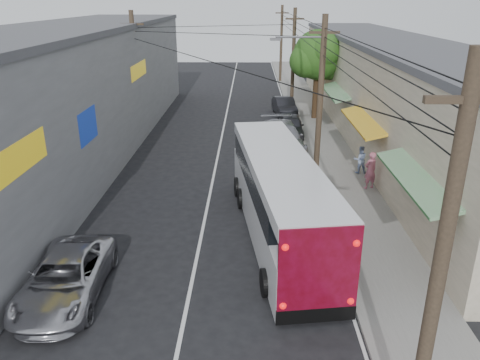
# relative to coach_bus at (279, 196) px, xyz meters

# --- Properties ---
(sidewalk) EXTENTS (3.00, 80.00, 0.12)m
(sidewalk) POSITION_rel_coach_bus_xyz_m (3.51, 12.82, -1.59)
(sidewalk) COLOR slate
(sidewalk) RESTS_ON ground
(building_right) EXTENTS (7.09, 40.00, 6.25)m
(building_right) POSITION_rel_coach_bus_xyz_m (8.00, 14.82, 1.51)
(building_right) COLOR beige
(building_right) RESTS_ON ground
(building_left) EXTENTS (7.20, 36.00, 7.25)m
(building_left) POSITION_rel_coach_bus_xyz_m (-11.49, 10.82, 2.01)
(building_left) COLOR gray
(building_left) RESTS_ON ground
(utility_poles) EXTENTS (11.80, 45.28, 8.00)m
(utility_poles) POSITION_rel_coach_bus_xyz_m (0.14, 13.15, 2.48)
(utility_poles) COLOR #473828
(utility_poles) RESTS_ON ground
(street_tree) EXTENTS (4.40, 4.00, 6.60)m
(street_tree) POSITION_rel_coach_bus_xyz_m (3.88, 18.84, 3.03)
(street_tree) COLOR #3F2B19
(street_tree) RESTS_ON ground
(coach_bus) EXTENTS (3.74, 11.23, 3.18)m
(coach_bus) POSITION_rel_coach_bus_xyz_m (0.00, 0.00, 0.00)
(coach_bus) COLOR silver
(coach_bus) RESTS_ON ground
(jeepney) EXTENTS (2.41, 4.91, 1.34)m
(jeepney) POSITION_rel_coach_bus_xyz_m (-6.73, -4.21, -0.97)
(jeepney) COLOR #B8B7BE
(jeepney) RESTS_ON ground
(parked_suv) EXTENTS (2.84, 5.99, 1.69)m
(parked_suv) POSITION_rel_coach_bus_xyz_m (0.81, 10.77, -0.80)
(parked_suv) COLOR gray
(parked_suv) RESTS_ON ground
(parked_car_mid) EXTENTS (1.80, 4.17, 1.40)m
(parked_car_mid) POSITION_rel_coach_bus_xyz_m (1.61, 14.11, -0.95)
(parked_car_mid) COLOR #292A2F
(parked_car_mid) RESTS_ON ground
(parked_car_far) EXTENTS (1.91, 4.28, 1.36)m
(parked_car_far) POSITION_rel_coach_bus_xyz_m (1.61, 20.24, -0.96)
(parked_car_far) COLOR black
(parked_car_far) RESTS_ON ground
(pedestrian_near) EXTENTS (0.78, 0.67, 1.82)m
(pedestrian_near) POSITION_rel_coach_bus_xyz_m (4.61, 4.61, -0.62)
(pedestrian_near) COLOR #C46881
(pedestrian_near) RESTS_ON sidewalk
(pedestrian_far) EXTENTS (0.72, 0.58, 1.44)m
(pedestrian_far) POSITION_rel_coach_bus_xyz_m (4.61, 6.75, -0.80)
(pedestrian_far) COLOR #95ABD8
(pedestrian_far) RESTS_ON sidewalk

